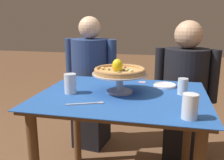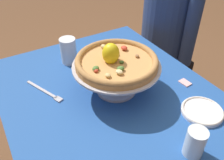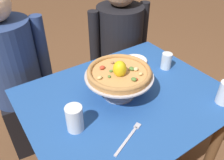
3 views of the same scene
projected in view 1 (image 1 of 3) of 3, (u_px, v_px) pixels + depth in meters
The scene contains 11 objects.
dining_table at pixel (122, 113), 1.60m from camera, with size 1.05×0.84×0.74m.
pizza_stand at pixel (120, 79), 1.58m from camera, with size 0.35×0.35×0.13m.
pizza at pixel (120, 70), 1.57m from camera, with size 0.33×0.33×0.09m.
water_glass_side_left at pixel (70, 85), 1.58m from camera, with size 0.08×0.08×0.13m.
water_glass_front_right at pixel (190, 108), 1.17m from camera, with size 0.08×0.08×0.12m.
water_glass_side_right at pixel (183, 88), 1.55m from camera, with size 0.06×0.06×0.10m.
side_plate at pixel (165, 85), 1.74m from camera, with size 0.16×0.16×0.02m.
dinner_fork at pixel (87, 104), 1.38m from camera, with size 0.20×0.10×0.01m.
sugar_packet at pixel (142, 82), 1.85m from camera, with size 0.05×0.04×0.01m, color beige.
diner_left at pixel (91, 85), 2.34m from camera, with size 0.50×0.39×1.22m.
diner_right at pixel (184, 92), 2.13m from camera, with size 0.52×0.41×1.19m.
Camera 1 is at (0.27, -1.48, 1.20)m, focal length 39.86 mm.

